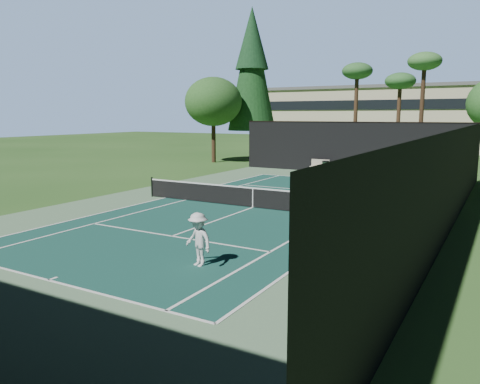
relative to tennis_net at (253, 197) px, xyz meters
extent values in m
plane|color=#2C5821|center=(0.00, 0.00, -0.56)|extent=(160.00, 160.00, 0.00)
cube|color=#5D855F|center=(0.00, 0.00, -0.55)|extent=(18.00, 32.00, 0.01)
cube|color=#17493F|center=(0.00, 0.00, -0.55)|extent=(10.97, 23.77, 0.01)
cube|color=white|center=(0.00, -11.88, -0.54)|extent=(10.97, 0.10, 0.01)
cube|color=white|center=(0.00, 11.88, -0.54)|extent=(10.97, 0.10, 0.01)
cube|color=white|center=(0.00, -6.40, -0.54)|extent=(8.23, 0.10, 0.01)
cube|color=white|center=(0.00, 6.40, -0.54)|extent=(8.23, 0.10, 0.01)
cube|color=white|center=(-5.49, 0.00, -0.54)|extent=(0.10, 23.77, 0.01)
cube|color=white|center=(5.49, 0.00, -0.54)|extent=(0.10, 23.77, 0.01)
cube|color=white|center=(-4.12, 0.00, -0.54)|extent=(0.10, 23.77, 0.01)
cube|color=white|center=(4.12, 0.00, -0.54)|extent=(0.10, 23.77, 0.01)
cube|color=white|center=(0.00, 0.00, -0.54)|extent=(0.10, 12.80, 0.01)
cube|color=white|center=(0.00, -11.73, -0.54)|extent=(0.10, 0.30, 0.01)
cube|color=white|center=(0.00, 11.73, -0.54)|extent=(0.10, 0.30, 0.01)
cylinder|color=black|center=(-6.40, 0.00, -0.01)|extent=(0.10, 0.10, 1.10)
cylinder|color=black|center=(6.40, 0.00, -0.01)|extent=(0.10, 0.10, 1.10)
cube|color=black|center=(0.00, 0.00, -0.06)|extent=(12.80, 0.02, 0.92)
cube|color=white|center=(0.00, 0.00, 0.43)|extent=(12.80, 0.04, 0.07)
cube|color=white|center=(0.00, 0.00, -0.06)|extent=(0.05, 0.03, 0.92)
cube|color=black|center=(0.00, 16.00, 1.44)|extent=(18.00, 0.04, 4.00)
cube|color=black|center=(9.00, 0.00, 1.44)|extent=(0.04, 32.00, 4.00)
cube|color=black|center=(-9.00, 0.00, 1.44)|extent=(0.04, 32.00, 4.00)
cube|color=black|center=(0.00, 16.00, 3.44)|extent=(18.00, 0.06, 0.06)
imported|color=silver|center=(2.86, -8.74, 0.27)|extent=(1.20, 0.89, 1.65)
sphere|color=#C1D430|center=(-4.15, 3.65, -0.53)|extent=(0.06, 0.06, 0.06)
sphere|color=#C3E834|center=(0.39, 4.27, -0.52)|extent=(0.07, 0.07, 0.07)
sphere|color=#D2E935|center=(-4.60, 5.12, -0.52)|extent=(0.07, 0.07, 0.07)
cube|color=beige|center=(-2.28, 15.45, -0.11)|extent=(1.50, 0.45, 0.05)
cube|color=#B9AF99|center=(-2.28, 15.65, 0.19)|extent=(1.50, 0.06, 0.55)
cube|color=black|center=(-2.88, 15.45, -0.35)|extent=(0.06, 0.40, 0.42)
cube|color=black|center=(-1.68, 15.45, -0.35)|extent=(0.06, 0.40, 0.42)
cylinder|color=black|center=(-1.75, 15.36, -0.11)|extent=(0.52, 0.52, 0.90)
cylinder|color=black|center=(-1.75, 15.36, 0.36)|extent=(0.56, 0.56, 0.05)
cylinder|color=#4F3921|center=(-12.00, 22.00, 1.24)|extent=(0.50, 0.50, 3.60)
cone|color=#163E1A|center=(-12.00, 22.00, 8.44)|extent=(4.80, 4.80, 12.00)
cone|color=#14381C|center=(-12.00, 22.00, 11.44)|extent=(3.30, 3.30, 6.00)
cylinder|color=#472F1E|center=(-2.00, 24.00, 3.72)|extent=(0.36, 0.36, 8.55)
ellipsoid|color=#2C602B|center=(-2.00, 24.00, 7.99)|extent=(2.80, 2.80, 1.54)
cylinder|color=#482F1F|center=(1.50, 26.00, 3.27)|extent=(0.36, 0.36, 7.65)
ellipsoid|color=#2C622C|center=(1.50, 26.00, 7.09)|extent=(2.80, 2.80, 1.54)
cylinder|color=#3F2A1B|center=(4.00, 23.00, 3.94)|extent=(0.36, 0.36, 9.00)
ellipsoid|color=#387032|center=(4.00, 23.00, 8.44)|extent=(2.80, 2.80, 1.54)
cylinder|color=#452F1D|center=(-14.00, 18.00, 1.31)|extent=(0.40, 0.40, 3.74)
ellipsoid|color=#295A23|center=(-14.00, 18.00, 5.22)|extent=(5.44, 5.44, 4.62)
cube|color=beige|center=(0.00, 46.00, 3.44)|extent=(40.00, 12.00, 8.00)
cube|color=#59595B|center=(0.00, 46.00, 7.54)|extent=(40.50, 12.50, 0.40)
cube|color=black|center=(0.00, 39.95, 1.84)|extent=(38.00, 0.15, 1.20)
cube|color=black|center=(0.00, 39.95, 5.24)|extent=(38.00, 0.15, 1.20)
camera|label=1|loc=(10.73, -19.92, 3.96)|focal=35.00mm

